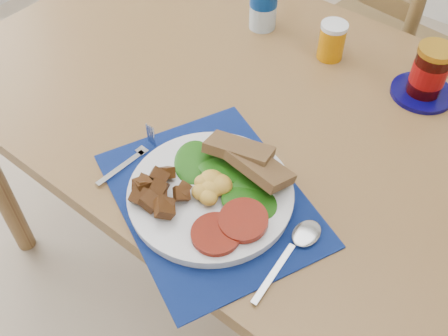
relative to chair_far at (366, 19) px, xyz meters
The scene contains 9 objects.
ground 1.05m from the chair_far, 87.89° to the right, with size 4.00×4.00×0.00m, color gray.
table 0.66m from the chair_far, 87.24° to the right, with size 1.40×0.90×0.75m.
chair_far is the anchor object (origin of this frame).
placemat 0.96m from the chair_far, 80.94° to the right, with size 0.41×0.32×0.00m, color black.
breakfast_plate 0.97m from the chair_far, 81.34° to the right, with size 0.31×0.31×0.07m.
fork 0.97m from the chair_far, 92.20° to the right, with size 0.03×0.17×0.00m.
spoon 1.00m from the chair_far, 70.07° to the right, with size 0.05×0.20×0.01m.
juice_glass 0.46m from the chair_far, 77.36° to the right, with size 0.06×0.06×0.09m, color #C67505.
jam_on_saucer 0.56m from the chair_far, 50.87° to the right, with size 0.14×0.14×0.13m.
Camera 1 is at (0.52, -0.55, 1.53)m, focal length 42.00 mm.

